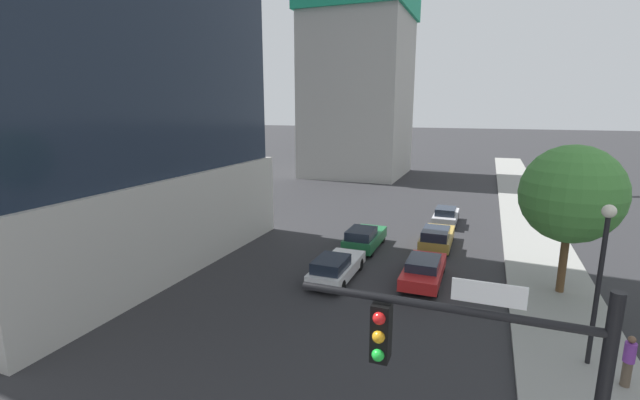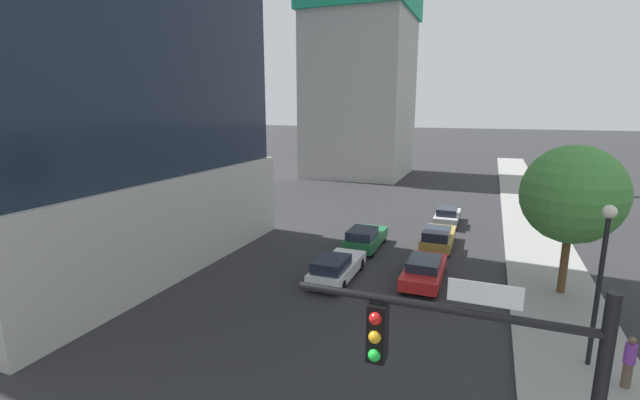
# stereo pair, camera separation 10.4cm
# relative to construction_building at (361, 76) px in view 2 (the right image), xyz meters

# --- Properties ---
(sidewalk) EXTENTS (4.11, 120.00, 0.15)m
(sidewalk) POSITION_rel_construction_building_xyz_m (19.79, -33.31, -12.85)
(sidewalk) COLOR gray
(sidewalk) RESTS_ON ground
(construction_building) EXTENTS (20.34, 13.94, 32.30)m
(construction_building) POSITION_rel_construction_building_xyz_m (0.00, 0.00, 0.00)
(construction_building) COLOR #B2AFA8
(construction_building) RESTS_ON ground
(traffic_light_pole) EXTENTS (4.87, 0.48, 6.19)m
(traffic_light_pole) POSITION_rel_construction_building_xyz_m (16.65, -49.28, -8.59)
(traffic_light_pole) COLOR black
(traffic_light_pole) RESTS_ON sidewalk
(street_lamp) EXTENTS (0.44, 0.44, 5.65)m
(street_lamp) POSITION_rel_construction_building_xyz_m (20.10, -40.05, -9.06)
(street_lamp) COLOR black
(street_lamp) RESTS_ON sidewalk
(street_tree) EXTENTS (4.56, 4.56, 7.09)m
(street_tree) POSITION_rel_construction_building_xyz_m (20.07, -33.66, -7.97)
(street_tree) COLOR brown
(street_tree) RESTS_ON sidewalk
(car_gold) EXTENTS (1.85, 4.66, 1.48)m
(car_gold) POSITION_rel_construction_building_xyz_m (13.69, -28.52, -12.20)
(car_gold) COLOR #AD8938
(car_gold) RESTS_ON ground
(car_silver) EXTENTS (1.73, 4.22, 1.39)m
(car_silver) POSITION_rel_construction_building_xyz_m (13.69, -22.33, -12.24)
(car_silver) COLOR #B7B7BC
(car_silver) RESTS_ON ground
(car_red) EXTENTS (1.85, 4.73, 1.34)m
(car_red) POSITION_rel_construction_building_xyz_m (13.69, -34.49, -12.24)
(car_red) COLOR red
(car_red) RESTS_ON ground
(car_green) EXTENTS (1.84, 4.43, 1.50)m
(car_green) POSITION_rel_construction_building_xyz_m (9.40, -30.44, -12.18)
(car_green) COLOR #1E6638
(car_green) RESTS_ON ground
(car_white) EXTENTS (1.77, 4.74, 1.46)m
(car_white) POSITION_rel_construction_building_xyz_m (9.40, -35.97, -12.20)
(car_white) COLOR silver
(car_white) RESTS_ON ground
(pedestrian_purple_shirt) EXTENTS (0.34, 0.34, 1.73)m
(pedestrian_purple_shirt) POSITION_rel_construction_building_xyz_m (20.95, -41.07, -11.89)
(pedestrian_purple_shirt) COLOR brown
(pedestrian_purple_shirt) RESTS_ON sidewalk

